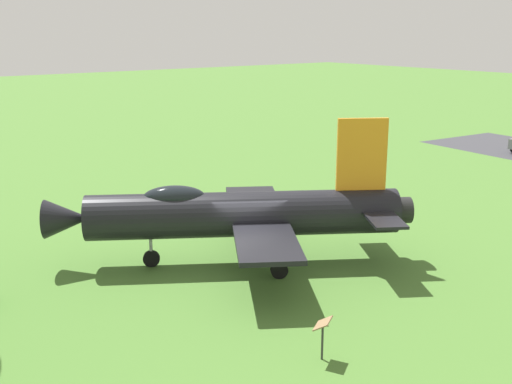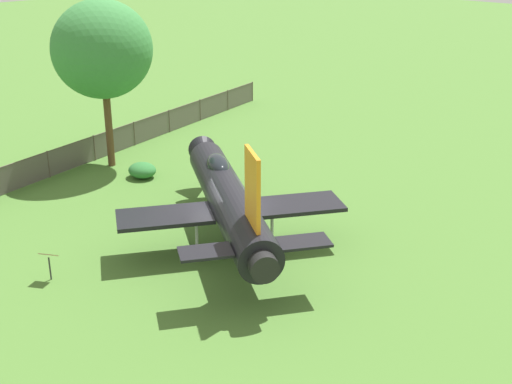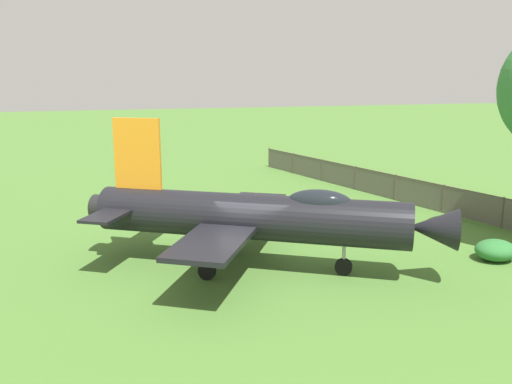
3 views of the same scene
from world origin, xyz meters
The scene contains 5 objects.
ground_plane centered at (0.00, 0.00, 0.00)m, with size 200.00×200.00×0.00m, color #47722D.
display_jet centered at (-0.30, 0.19, 1.93)m, with size 12.05×9.30×5.28m.
perimeter_fence centered at (-12.38, -1.18, 0.78)m, with size 8.55×38.68×1.45m.
shrub_near_fence centered at (-8.92, 2.21, 0.39)m, with size 1.54×1.37×0.79m.
info_plaque centered at (-2.46, -6.76, 0.85)m, with size 0.72×0.66×1.14m.
Camera 3 is at (5.56, 17.27, 6.69)m, focal length 37.26 mm.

